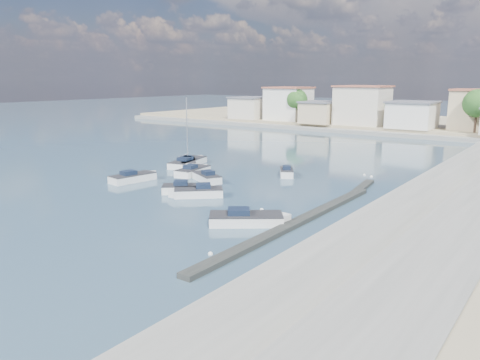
# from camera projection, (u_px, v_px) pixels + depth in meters

# --- Properties ---
(ground) EXTENTS (400.00, 400.00, 0.00)m
(ground) POSITION_uv_depth(u_px,v_px,m) (361.00, 162.00, 64.22)
(ground) COLOR #2B4557
(ground) RESTS_ON ground
(seawall_walkway) EXTENTS (5.00, 90.00, 1.80)m
(seawall_walkway) POSITION_uv_depth(u_px,v_px,m) (466.00, 231.00, 32.06)
(seawall_walkway) COLOR slate
(seawall_walkway) RESTS_ON ground
(breakwater) EXTENTS (2.00, 31.02, 0.35)m
(breakwater) POSITION_uv_depth(u_px,v_px,m) (312.00, 214.00, 38.67)
(breakwater) COLOR black
(breakwater) RESTS_ON ground
(far_shore_land) EXTENTS (160.00, 40.00, 1.40)m
(far_shore_land) POSITION_uv_depth(u_px,v_px,m) (451.00, 126.00, 105.02)
(far_shore_land) COLOR gray
(far_shore_land) RESTS_ON ground
(far_shore_quay) EXTENTS (160.00, 2.50, 0.80)m
(far_shore_quay) POSITION_uv_depth(u_px,v_px,m) (424.00, 137.00, 88.54)
(far_shore_quay) COLOR slate
(far_shore_quay) RESTS_ON ground
(shore_trees) EXTENTS (74.56, 38.32, 7.92)m
(shore_trees) POSITION_uv_depth(u_px,v_px,m) (473.00, 108.00, 80.21)
(shore_trees) COLOR #38281E
(shore_trees) RESTS_ON ground
(motorboat_a) EXTENTS (2.70, 5.78, 1.48)m
(motorboat_a) POSITION_uv_depth(u_px,v_px,m) (135.00, 178.00, 51.88)
(motorboat_a) COLOR silver
(motorboat_a) RESTS_ON ground
(motorboat_b) EXTENTS (4.76, 4.31, 1.48)m
(motorboat_b) POSITION_uv_depth(u_px,v_px,m) (188.00, 189.00, 46.47)
(motorboat_b) COLOR silver
(motorboat_b) RESTS_ON ground
(motorboat_c) EXTENTS (4.93, 3.56, 1.48)m
(motorboat_c) POSITION_uv_depth(u_px,v_px,m) (206.00, 177.00, 51.99)
(motorboat_c) COLOR silver
(motorboat_c) RESTS_ON ground
(motorboat_d) EXTENTS (4.71, 4.53, 1.48)m
(motorboat_d) POSITION_uv_depth(u_px,v_px,m) (196.00, 193.00, 45.01)
(motorboat_d) COLOR silver
(motorboat_d) RESTS_ON ground
(motorboat_e) EXTENTS (2.60, 5.58, 1.48)m
(motorboat_e) POSITION_uv_depth(u_px,v_px,m) (194.00, 171.00, 55.54)
(motorboat_e) COLOR silver
(motorboat_e) RESTS_ON ground
(motorboat_f) EXTENTS (3.15, 3.74, 1.48)m
(motorboat_f) POSITION_uv_depth(u_px,v_px,m) (286.00, 172.00, 54.83)
(motorboat_f) COLOR silver
(motorboat_f) RESTS_ON ground
(motorboat_g) EXTENTS (4.71, 4.79, 1.48)m
(motorboat_g) POSITION_uv_depth(u_px,v_px,m) (188.00, 164.00, 60.39)
(motorboat_g) COLOR silver
(motorboat_g) RESTS_ON ground
(motorboat_h) EXTENTS (5.89, 5.23, 1.48)m
(motorboat_h) POSITION_uv_depth(u_px,v_px,m) (250.00, 219.00, 36.46)
(motorboat_h) COLOR silver
(motorboat_h) RESTS_ON ground
(sailboat) EXTENTS (3.93, 7.57, 9.00)m
(sailboat) POSITION_uv_depth(u_px,v_px,m) (189.00, 162.00, 61.37)
(sailboat) COLOR silver
(sailboat) RESTS_ON ground
(mooring_buoys) EXTENTS (10.75, 32.50, 0.33)m
(mooring_buoys) POSITION_uv_depth(u_px,v_px,m) (330.00, 209.00, 40.65)
(mooring_buoys) COLOR white
(mooring_buoys) RESTS_ON ground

